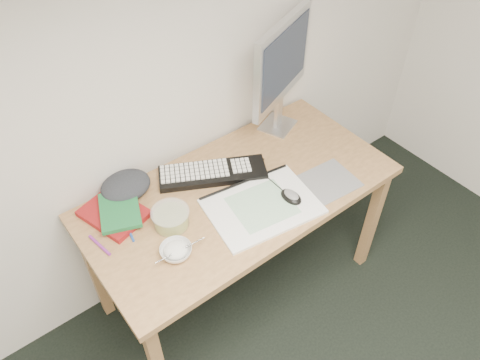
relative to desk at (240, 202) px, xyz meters
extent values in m
plane|color=silver|center=(-0.13, 0.37, 0.63)|extent=(3.60, 0.00, 3.60)
cube|color=tan|center=(0.65, -0.30, -0.31)|extent=(0.05, 0.05, 0.71)
cube|color=tan|center=(-0.65, 0.30, -0.31)|extent=(0.05, 0.05, 0.71)
cube|color=tan|center=(0.65, 0.30, -0.31)|extent=(0.05, 0.05, 0.71)
cube|color=tan|center=(0.00, 0.00, 0.06)|extent=(1.40, 0.70, 0.03)
cube|color=gray|center=(0.36, -0.20, 0.08)|extent=(0.25, 0.23, 0.00)
cube|color=white|center=(0.01, -0.14, 0.09)|extent=(0.50, 0.39, 0.01)
cube|color=black|center=(-0.04, 0.15, 0.10)|extent=(0.50, 0.36, 0.03)
cube|color=silver|center=(0.44, 0.25, 0.09)|extent=(0.22, 0.21, 0.01)
cube|color=silver|center=(0.44, 0.25, 0.17)|extent=(0.06, 0.04, 0.16)
cube|color=silver|center=(0.44, 0.25, 0.46)|extent=(0.47, 0.22, 0.40)
cube|color=black|center=(0.44, 0.25, 0.47)|extent=(0.41, 0.17, 0.31)
ellipsoid|color=black|center=(0.14, -0.18, 0.11)|extent=(0.07, 0.11, 0.04)
imported|color=silver|center=(-0.41, -0.13, 0.10)|extent=(0.15, 0.15, 0.04)
cylinder|color=silver|center=(-0.40, -0.15, 0.12)|extent=(0.21, 0.03, 0.02)
cylinder|color=#CBD049|center=(-0.34, 0.02, 0.12)|extent=(0.18, 0.18, 0.08)
cube|color=maroon|center=(-0.51, 0.20, 0.10)|extent=(0.26, 0.31, 0.03)
cube|color=#196532|center=(-0.49, 0.18, 0.12)|extent=(0.23, 0.26, 0.02)
ellipsoid|color=#222328|center=(-0.40, 0.29, 0.12)|extent=(0.21, 0.19, 0.08)
cylinder|color=pink|center=(0.00, 0.02, 0.09)|extent=(0.18, 0.05, 0.01)
cylinder|color=#A48756|center=(0.01, 0.06, 0.09)|extent=(0.11, 0.14, 0.01)
cylinder|color=black|center=(0.12, 0.06, 0.09)|extent=(0.18, 0.07, 0.01)
cylinder|color=#204EAD|center=(-0.50, 0.08, 0.09)|extent=(0.03, 0.11, 0.01)
cylinder|color=orange|center=(-0.47, 0.15, 0.09)|extent=(0.06, 0.13, 0.01)
cylinder|color=#832791|center=(-0.63, 0.09, 0.09)|extent=(0.04, 0.14, 0.01)
camera|label=1|loc=(-0.88, -1.15, 1.58)|focal=35.00mm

